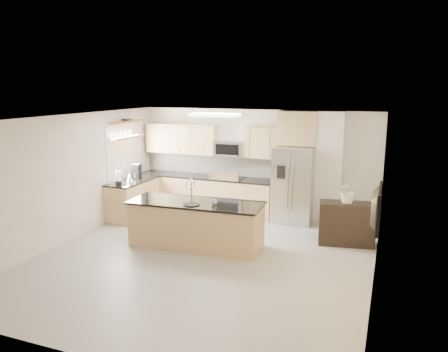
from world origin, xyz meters
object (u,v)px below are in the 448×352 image
at_px(cup, 214,202).
at_px(platter, 191,204).
at_px(coffee_maker, 136,172).
at_px(bowl, 127,119).
at_px(island, 196,224).
at_px(kettle, 130,177).
at_px(blender, 118,179).
at_px(microwave, 230,149).
at_px(credenza, 347,224).
at_px(flower_vase, 349,185).
at_px(television, 372,207).
at_px(refrigerator, 294,185).
at_px(range, 228,196).

xyz_separation_m(cup, platter, (-0.39, -0.19, -0.04)).
height_order(coffee_maker, bowl, bowl).
bearing_deg(island, kettle, 150.86).
height_order(cup, blender, blender).
height_order(microwave, island, microwave).
distance_m(island, coffee_maker, 2.82).
relative_size(microwave, island, 0.28).
relative_size(kettle, bowl, 0.75).
relative_size(credenza, blender, 3.21).
bearing_deg(flower_vase, cup, -152.81).
xyz_separation_m(blender, television, (5.58, -1.48, 0.28)).
relative_size(refrigerator, flower_vase, 2.51).
bearing_deg(coffee_maker, range, 21.87).
relative_size(microwave, television, 0.71).
distance_m(kettle, bowl, 1.40).
bearing_deg(kettle, credenza, 1.01).
bearing_deg(microwave, blender, -139.64).
xyz_separation_m(range, cup, (0.61, -2.38, 0.49)).
relative_size(cup, television, 0.11).
distance_m(platter, coffee_maker, 2.90).
xyz_separation_m(platter, flower_vase, (2.78, 1.42, 0.30)).
relative_size(platter, coffee_maker, 0.90).
bearing_deg(credenza, kettle, 171.36).
relative_size(range, cup, 9.42).
height_order(cup, television, television).
bearing_deg(island, bowl, 147.10).
bearing_deg(television, range, 48.36).
xyz_separation_m(range, flower_vase, (2.99, -1.15, 0.75)).
distance_m(island, television, 3.51).
relative_size(microwave, cup, 6.28).
height_order(coffee_maker, television, television).
bearing_deg(flower_vase, blender, -174.53).
xyz_separation_m(refrigerator, kettle, (-3.68, -1.20, 0.14)).
xyz_separation_m(credenza, platter, (-2.77, -1.42, 0.49)).
bearing_deg(television, bowl, 69.17).
xyz_separation_m(island, bowl, (-2.45, 1.41, 1.92)).
xyz_separation_m(cup, kettle, (-2.63, 1.13, 0.06)).
height_order(range, credenza, range).
bearing_deg(microwave, television, -42.75).
xyz_separation_m(range, microwave, (0.00, 0.12, 1.16)).
distance_m(cup, flower_vase, 2.69).
xyz_separation_m(credenza, blender, (-5.07, -0.48, 0.63)).
bearing_deg(platter, bowl, 146.33).
relative_size(coffee_maker, television, 0.33).
bearing_deg(platter, coffee_maker, 143.17).
relative_size(bowl, television, 0.30).
bearing_deg(platter, microwave, 94.64).
height_order(bowl, television, bowl).
distance_m(microwave, television, 4.79).
xyz_separation_m(refrigerator, bowl, (-3.91, -0.88, 1.49)).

